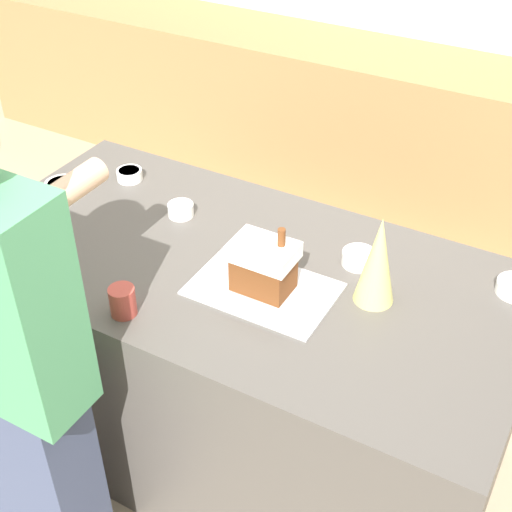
% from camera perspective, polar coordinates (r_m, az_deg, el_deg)
% --- Properties ---
extents(ground_plane, '(12.00, 12.00, 0.00)m').
position_cam_1_polar(ground_plane, '(2.97, -1.18, -14.42)').
color(ground_plane, tan).
extents(back_cabinet_block, '(6.00, 0.60, 0.89)m').
position_cam_1_polar(back_cabinet_block, '(4.15, 12.87, 9.08)').
color(back_cabinet_block, '#9E7547').
rests_on(back_cabinet_block, ground_plane).
extents(kitchen_island, '(1.89, 0.96, 0.89)m').
position_cam_1_polar(kitchen_island, '(2.64, -1.30, -8.37)').
color(kitchen_island, '#514C47').
rests_on(kitchen_island, ground_plane).
extents(baking_tray, '(0.45, 0.30, 0.01)m').
position_cam_1_polar(baking_tray, '(2.24, 0.58, -2.65)').
color(baking_tray, silver).
rests_on(baking_tray, kitchen_island).
extents(gingerbread_house, '(0.20, 0.14, 0.23)m').
position_cam_1_polar(gingerbread_house, '(2.18, 0.61, -0.75)').
color(gingerbread_house, brown).
rests_on(gingerbread_house, baking_tray).
extents(decorative_tree, '(0.13, 0.13, 0.30)m').
position_cam_1_polar(decorative_tree, '(2.15, 9.72, -0.34)').
color(decorative_tree, '#DBD675').
rests_on(decorative_tree, kitchen_island).
extents(candy_bowl_far_left, '(0.09, 0.09, 0.05)m').
position_cam_1_polar(candy_bowl_far_left, '(2.58, -6.04, 3.74)').
color(candy_bowl_far_left, white).
rests_on(candy_bowl_far_left, kitchen_island).
extents(candy_bowl_center_rear, '(0.11, 0.11, 0.05)m').
position_cam_1_polar(candy_bowl_center_rear, '(2.36, 8.22, -0.11)').
color(candy_bowl_center_rear, white).
rests_on(candy_bowl_center_rear, kitchen_island).
extents(candy_bowl_front_corner, '(0.10, 0.10, 0.04)m').
position_cam_1_polar(candy_bowl_front_corner, '(2.83, -10.09, 6.46)').
color(candy_bowl_front_corner, white).
rests_on(candy_bowl_front_corner, kitchen_island).
extents(candy_bowl_far_right, '(0.13, 0.13, 0.04)m').
position_cam_1_polar(candy_bowl_far_right, '(2.81, -15.22, 5.39)').
color(candy_bowl_far_right, white).
rests_on(candy_bowl_far_right, kitchen_island).
extents(mug, '(0.08, 0.08, 0.09)m').
position_cam_1_polar(mug, '(2.16, -10.62, -3.57)').
color(mug, '#B24238').
rests_on(mug, kitchen_island).
extents(person, '(0.45, 0.56, 1.71)m').
position_cam_1_polar(person, '(2.09, -18.77, -8.85)').
color(person, '#424C6B').
rests_on(person, ground_plane).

